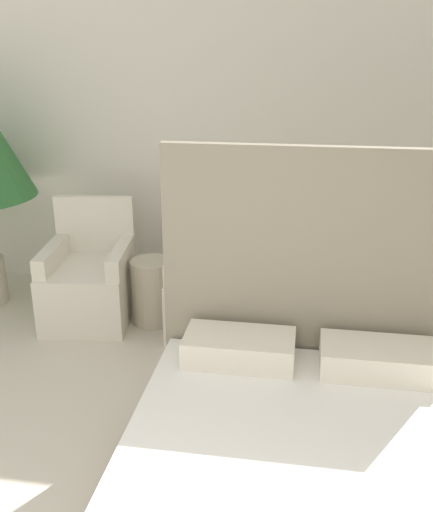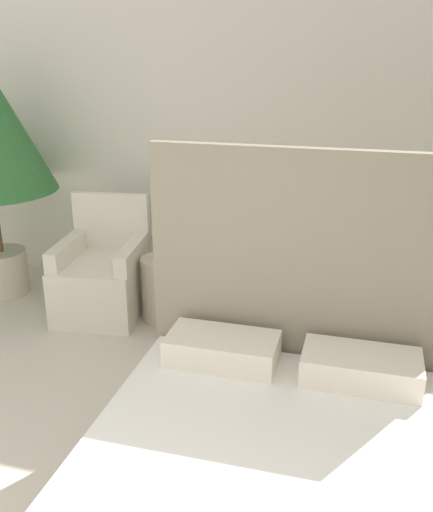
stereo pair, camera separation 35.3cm
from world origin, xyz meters
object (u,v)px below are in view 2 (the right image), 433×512
object	(u,v)px
armchair_near_window_left	(102,279)
armchair_near_window_right	(225,293)
bed	(259,510)
side_table	(163,289)

from	to	relation	value
armchair_near_window_left	armchair_near_window_right	distance (m)	0.99
bed	side_table	distance (m)	2.34
armchair_near_window_right	side_table	distance (m)	0.50
side_table	armchair_near_window_left	bearing A→B (deg)	-178.24
armchair_near_window_left	bed	bearing A→B (deg)	-57.89
bed	armchair_near_window_left	size ratio (longest dim) A/B	2.34
bed	armchair_near_window_right	size ratio (longest dim) A/B	2.34
bed	side_table	size ratio (longest dim) A/B	4.22
armchair_near_window_right	side_table	size ratio (longest dim) A/B	1.80
armchair_near_window_left	armchair_near_window_right	size ratio (longest dim) A/B	1.00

